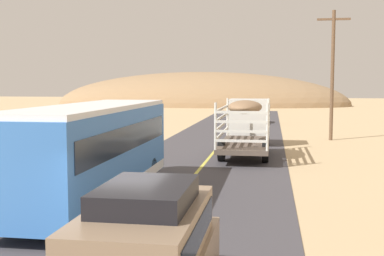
% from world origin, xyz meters
% --- Properties ---
extents(suv_near, '(1.90, 4.62, 2.29)m').
position_xyz_m(suv_near, '(1.21, -1.26, 1.15)').
color(suv_near, '#8C7259').
rests_on(suv_near, road_surface).
extents(livestock_truck, '(2.53, 9.70, 3.02)m').
position_xyz_m(livestock_truck, '(1.84, 19.97, 1.79)').
color(livestock_truck, silver).
rests_on(livestock_truck, road_surface).
extents(bus, '(2.54, 10.00, 3.21)m').
position_xyz_m(bus, '(-2.56, 6.37, 1.75)').
color(bus, '#3872C6').
rests_on(bus, road_surface).
extents(car_far, '(1.80, 4.40, 1.46)m').
position_xyz_m(car_far, '(1.51, 39.20, 0.69)').
color(car_far, black).
rests_on(car_far, road_surface).
extents(power_pole_mid, '(2.20, 0.24, 8.81)m').
position_xyz_m(power_pole_mid, '(7.26, 25.84, 4.70)').
color(power_pole_mid, brown).
rests_on(power_pole_mid, ground).
extents(distant_hill, '(51.46, 21.13, 11.58)m').
position_xyz_m(distant_hill, '(-9.23, 76.40, 0.00)').
color(distant_hill, '#957553').
rests_on(distant_hill, ground).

